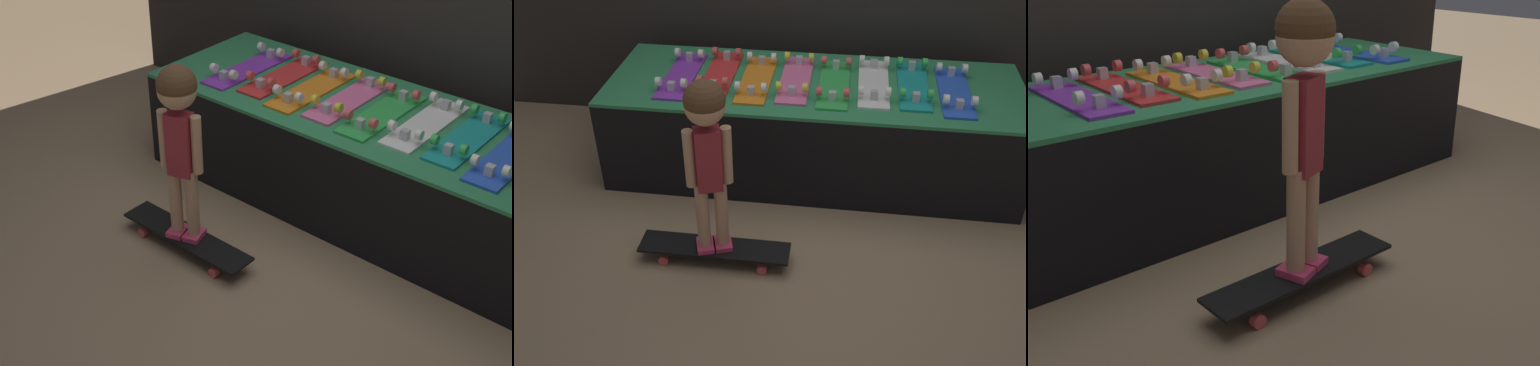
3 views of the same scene
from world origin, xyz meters
The scene contains 12 objects.
ground_plane centered at (0.00, 0.00, 0.00)m, with size 16.00×16.00×0.00m, color #9E7F5B.
display_rack centered at (0.00, 0.64, 0.30)m, with size 2.49×0.90×0.60m.
skateboard_purple_on_rack centered at (-0.82, 0.61, 0.62)m, with size 0.18×0.65×0.09m.
skateboard_red_on_rack centered at (-0.58, 0.66, 0.62)m, with size 0.18×0.65×0.09m.
skateboard_orange_on_rack centered at (-0.35, 0.62, 0.62)m, with size 0.18×0.65×0.09m.
skateboard_pink_on_rack centered at (-0.12, 0.65, 0.62)m, with size 0.18×0.65×0.09m.
skateboard_green_on_rack centered at (0.12, 0.62, 0.62)m, with size 0.18×0.65×0.09m.
skateboard_white_on_rack centered at (0.35, 0.66, 0.62)m, with size 0.18×0.65×0.09m.
skateboard_teal_on_rack centered at (0.58, 0.66, 0.62)m, with size 0.18×0.65×0.09m.
skateboard_blue_on_rack centered at (0.82, 0.61, 0.62)m, with size 0.18×0.65×0.09m.
skateboard_on_floor centered at (-0.43, -0.34, 0.07)m, with size 0.80×0.18×0.09m.
child centered at (-0.43, -0.34, 0.76)m, with size 0.22×0.19×0.95m.
Camera 3 is at (-1.71, -1.75, 1.20)m, focal length 42.00 mm.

